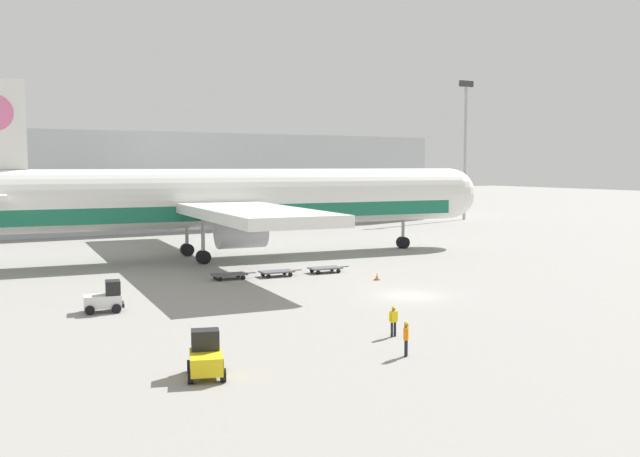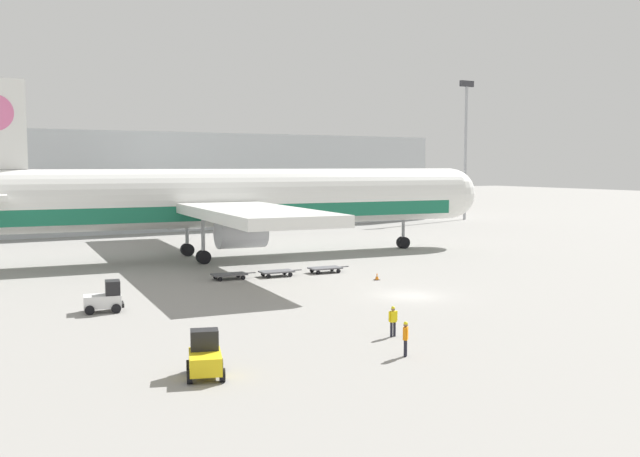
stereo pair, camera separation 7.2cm
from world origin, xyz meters
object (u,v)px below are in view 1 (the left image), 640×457
(baggage_dolly_third, at_px, (325,268))
(ground_crew_near, at_px, (393,319))
(baggage_tug_foreground, at_px, (105,298))
(ground_crew_far, at_px, (406,336))
(baggage_tug_mid, at_px, (206,357))
(light_mast, at_px, (465,140))
(traffic_cone_near, at_px, (377,276))
(baggage_dolly_lead, at_px, (229,275))
(baggage_dolly_second, at_px, (277,272))
(airplane_main, at_px, (227,200))

(baggage_dolly_third, bearing_deg, ground_crew_near, -106.95)
(baggage_tug_foreground, distance_m, ground_crew_far, 20.93)
(baggage_tug_foreground, distance_m, baggage_tug_mid, 16.45)
(ground_crew_near, bearing_deg, light_mast, 48.71)
(light_mast, bearing_deg, baggage_tug_foreground, -146.47)
(baggage_tug_foreground, distance_m, traffic_cone_near, 22.38)
(baggage_dolly_third, xyz_separation_m, traffic_cone_near, (1.68, -5.51, -0.09))
(baggage_dolly_lead, xyz_separation_m, baggage_dolly_second, (4.09, -0.54, 0.00))
(airplane_main, xyz_separation_m, baggage_tug_mid, (-16.51, -37.22, -4.96))
(baggage_tug_foreground, distance_m, baggage_dolly_second, 17.71)
(baggage_tug_mid, distance_m, ground_crew_near, 11.72)
(baggage_dolly_second, bearing_deg, traffic_cone_near, -38.30)
(ground_crew_far, bearing_deg, baggage_dolly_lead, -137.93)
(light_mast, relative_size, baggage_tug_mid, 8.57)
(baggage_tug_foreground, relative_size, ground_crew_far, 1.53)
(ground_crew_far, bearing_deg, traffic_cone_near, -165.32)
(baggage_tug_mid, distance_m, baggage_dolly_third, 31.09)
(baggage_dolly_third, height_order, ground_crew_near, ground_crew_near)
(baggage_tug_foreground, height_order, traffic_cone_near, baggage_tug_foreground)
(light_mast, distance_m, airplane_main, 61.73)
(ground_crew_near, bearing_deg, baggage_dolly_second, 82.59)
(light_mast, height_order, baggage_dolly_third, light_mast)
(airplane_main, distance_m, baggage_tug_mid, 41.02)
(baggage_tug_foreground, height_order, baggage_dolly_lead, baggage_tug_foreground)
(baggage_tug_mid, xyz_separation_m, baggage_dolly_third, (20.08, 23.73, -0.49))
(baggage_tug_mid, bearing_deg, traffic_cone_near, -31.47)
(light_mast, height_order, baggage_dolly_lead, light_mast)
(baggage_dolly_second, height_order, ground_crew_near, ground_crew_near)
(light_mast, bearing_deg, baggage_dolly_lead, -146.59)
(baggage_dolly_lead, distance_m, ground_crew_far, 26.38)
(baggage_dolly_lead, bearing_deg, ground_crew_near, -85.28)
(ground_crew_far, bearing_deg, light_mast, -177.42)
(baggage_tug_mid, relative_size, baggage_dolly_third, 0.74)
(baggage_dolly_lead, xyz_separation_m, baggage_dolly_third, (8.68, -0.80, 0.00))
(baggage_dolly_lead, relative_size, traffic_cone_near, 6.20)
(baggage_tug_foreground, xyz_separation_m, ground_crew_far, (10.27, -18.24, 0.15))
(baggage_tug_mid, bearing_deg, baggage_dolly_third, -21.64)
(airplane_main, bearing_deg, baggage_dolly_second, -88.75)
(baggage_dolly_lead, height_order, ground_crew_far, ground_crew_far)
(baggage_dolly_lead, bearing_deg, baggage_tug_foreground, -141.64)
(baggage_dolly_second, bearing_deg, ground_crew_near, -95.73)
(ground_crew_far, xyz_separation_m, traffic_cone_near, (12.03, 20.02, -0.73))
(ground_crew_near, relative_size, ground_crew_far, 0.97)
(light_mast, distance_m, baggage_tug_foreground, 87.34)
(light_mast, height_order, traffic_cone_near, light_mast)
(light_mast, distance_m, baggage_dolly_lead, 73.21)
(baggage_tug_foreground, distance_m, baggage_dolly_lead, 14.42)
(baggage_tug_foreground, height_order, ground_crew_far, baggage_tug_foreground)
(ground_crew_near, bearing_deg, traffic_cone_near, 60.72)
(ground_crew_far, distance_m, traffic_cone_near, 23.36)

